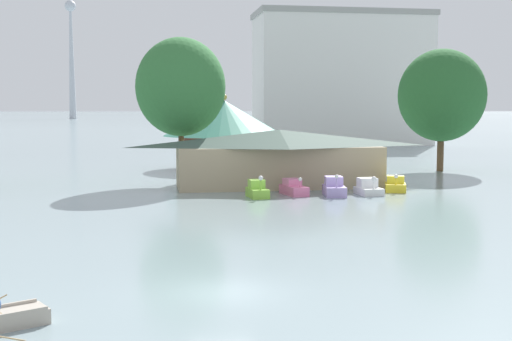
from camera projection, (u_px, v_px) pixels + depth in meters
The scene contains 12 objects.
ground_plane at pixel (222, 292), 25.47m from camera, with size 2000.00×2000.00×0.00m, color gray.
pedal_boat_lime at pixel (257, 190), 52.01m from camera, with size 1.54×2.67×1.79m.
pedal_boat_pink at pixel (294, 188), 53.52m from camera, with size 1.92×3.17×1.50m.
pedal_boat_lavender at pixel (334, 188), 52.99m from camera, with size 1.94×3.13×1.79m.
pedal_boat_white at pixel (368, 188), 53.68m from camera, with size 1.82×2.64×1.56m.
pedal_boat_yellow at pixel (395, 185), 55.66m from camera, with size 2.34×2.84×1.53m.
boathouse at pixel (279, 157), 58.41m from camera, with size 18.97×6.26×5.01m.
green_roof_pavilion at pixel (224, 129), 75.01m from camera, with size 13.61×13.61×8.39m.
shoreline_tree_mid at pixel (181, 87), 60.45m from camera, with size 8.08×8.08×13.19m.
shoreline_tree_right at pixel (442, 95), 72.46m from camera, with size 9.35×9.35×13.18m.
background_building_block at pixel (342, 79), 123.31m from camera, with size 31.84×13.23×24.07m.
distant_broadcast_tower at pixel (71, 31), 377.18m from camera, with size 6.12×6.12×132.32m.
Camera 1 is at (-2.74, -24.80, 7.00)m, focal length 47.25 mm.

